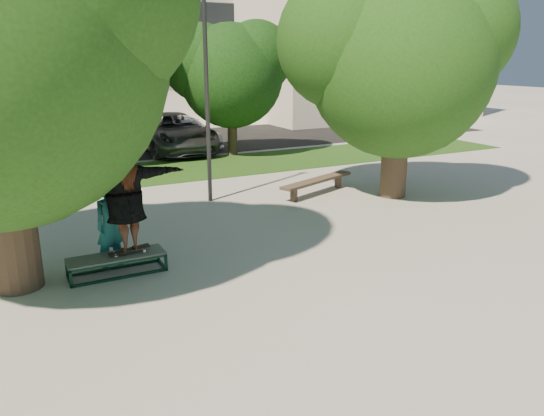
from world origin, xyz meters
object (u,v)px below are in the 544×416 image
lamppost (207,89)px  car_grey (172,132)px  tree_right (397,53)px  grind_box (117,265)px  car_silver_b (185,132)px  bystander (110,225)px  bench (317,181)px

lamppost → car_grey: (1.50, 8.54, -2.33)m
tree_right → lamppost: tree_right is taller
tree_right → grind_box: bearing=-164.8°
tree_right → lamppost: 5.36m
tree_right → car_grey: bearing=108.1°
lamppost → grind_box: size_ratio=3.39×
car_silver_b → lamppost: bearing=-114.7°
car_grey → bystander: bearing=-113.2°
lamppost → car_grey: bearing=80.0°
lamppost → bench: bearing=-13.4°
tree_right → car_silver_b: tree_right is taller
lamppost → car_grey: lamppost is taller
car_grey → car_silver_b: car_grey is taller
lamppost → car_silver_b: lamppost is taller
bench → car_silver_b: bearing=72.7°
grind_box → bench: bench is taller
tree_right → grind_box: size_ratio=3.62×
tree_right → lamppost: (-4.92, 1.92, -0.94)m
grind_box → bench: (6.65, 3.44, 0.20)m
tree_right → lamppost: size_ratio=1.07×
grind_box → lamppost: bearing=50.2°
tree_right → bystander: bearing=-167.5°
lamppost → car_silver_b: 10.12m
tree_right → bench: (-1.77, 1.16, -3.70)m
lamppost → bystander: bearing=-132.7°
tree_right → car_grey: (-3.42, 10.45, -3.27)m
lamppost → car_grey: size_ratio=1.04×
lamppost → grind_box: lamppost is taller
grind_box → bystander: (0.00, 0.41, 0.67)m
lamppost → bystander: size_ratio=3.55×
bench → car_silver_b: (-0.72, 10.26, 0.26)m
lamppost → bench: 4.25m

